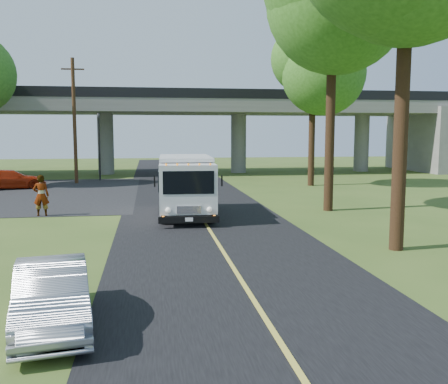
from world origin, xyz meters
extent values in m
plane|color=#38501C|center=(0.00, 0.00, 0.00)|extent=(120.00, 120.00, 0.00)
cube|color=black|center=(0.00, 10.00, 0.01)|extent=(7.00, 90.00, 0.02)
cube|color=black|center=(-11.00, 18.00, 0.01)|extent=(16.00, 18.00, 0.01)
cube|color=gold|center=(0.00, 10.00, 0.03)|extent=(0.12, 90.00, 0.01)
cube|color=slate|center=(0.00, 32.00, 6.00)|extent=(50.00, 9.00, 1.20)
cube|color=black|center=(0.00, 27.60, 6.90)|extent=(50.00, 0.25, 0.80)
cube|color=black|center=(0.00, 36.40, 6.90)|extent=(50.00, 0.25, 0.80)
cube|color=slate|center=(25.00, 32.00, 3.00)|extent=(4.00, 10.00, 6.00)
cylinder|color=slate|center=(-6.00, 32.00, 2.70)|extent=(1.40, 1.40, 5.40)
cylinder|color=slate|center=(6.00, 32.00, 2.70)|extent=(1.40, 1.40, 5.40)
cylinder|color=slate|center=(18.00, 32.00, 2.70)|extent=(1.40, 1.40, 5.40)
cylinder|color=black|center=(-6.00, 26.00, 2.60)|extent=(0.14, 0.14, 5.20)
imported|color=black|center=(-6.00, 26.00, 4.60)|extent=(0.18, 0.22, 1.10)
cylinder|color=#472D19|center=(-7.50, 24.00, 4.50)|extent=(0.26, 0.26, 9.00)
cube|color=#472D19|center=(-7.50, 24.00, 8.20)|extent=(1.60, 0.10, 0.10)
cylinder|color=#382314|center=(5.50, 1.00, 3.50)|extent=(0.44, 0.44, 7.00)
cylinder|color=#382314|center=(6.20, 9.00, 3.85)|extent=(0.44, 0.44, 7.70)
sphere|color=#2D5E18|center=(6.20, 9.00, 9.50)|extent=(6.48, 6.48, 6.48)
cylinder|color=#382314|center=(9.00, 20.00, 3.32)|extent=(0.44, 0.44, 6.65)
sphere|color=#2D5E18|center=(9.00, 20.00, 8.20)|extent=(5.58, 5.58, 5.58)
sphere|color=#2D5E18|center=(9.50, 19.60, 8.50)|extent=(4.96, 4.96, 4.96)
cube|color=silver|center=(-0.60, 9.29, 1.58)|extent=(2.41, 4.22, 2.12)
cube|color=silver|center=(-0.71, 6.37, 1.48)|extent=(2.32, 1.78, 1.93)
cube|color=black|center=(-0.74, 5.54, 1.79)|extent=(1.98, 0.15, 0.90)
cube|color=black|center=(-0.74, 5.45, 0.36)|extent=(2.36, 0.25, 0.26)
cube|color=silver|center=(-0.62, 8.91, 0.28)|extent=(2.45, 5.54, 0.17)
cylinder|color=black|center=(-1.66, 6.59, 0.42)|extent=(0.29, 0.86, 0.85)
cylinder|color=black|center=(0.26, 6.52, 0.42)|extent=(0.29, 0.86, 0.85)
cylinder|color=black|center=(-1.52, 10.55, 0.42)|extent=(0.29, 0.86, 0.85)
cylinder|color=black|center=(0.40, 10.48, 0.42)|extent=(0.29, 0.86, 0.85)
imported|color=#9B2109|center=(-11.25, 20.85, 0.63)|extent=(4.69, 2.90, 1.27)
imported|color=#93969B|center=(-4.11, -3.96, 0.62)|extent=(1.94, 3.93, 1.24)
imported|color=gray|center=(-6.98, 9.31, 0.93)|extent=(0.71, 0.50, 1.85)
camera|label=1|loc=(-2.24, -13.55, 3.71)|focal=40.00mm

